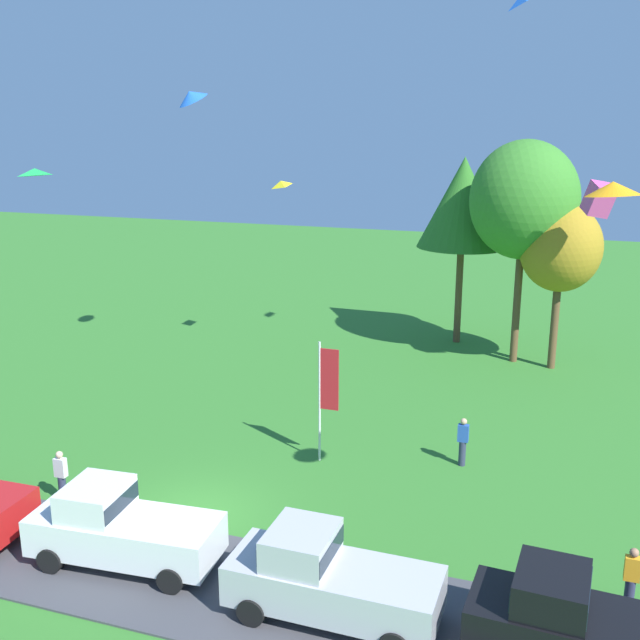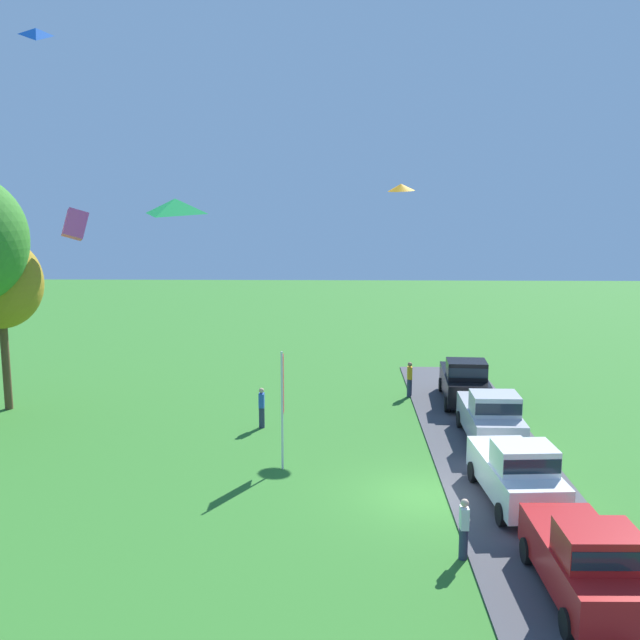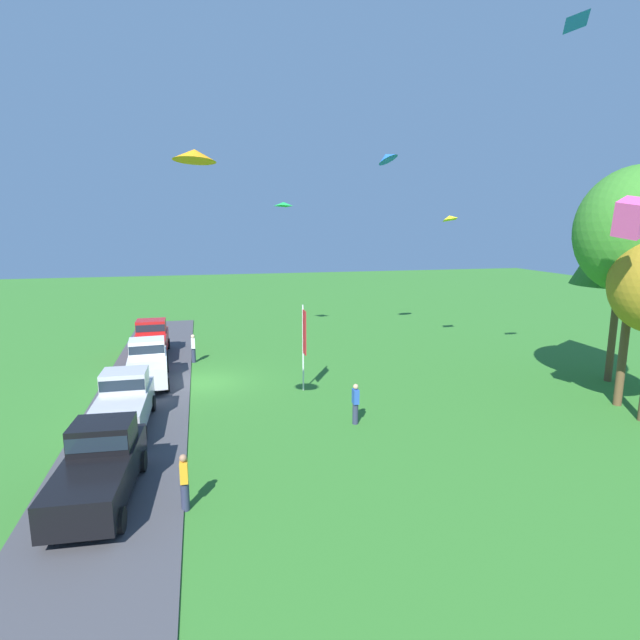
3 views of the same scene
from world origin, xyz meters
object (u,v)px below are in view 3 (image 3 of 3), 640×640
person_on_lawn (184,482)px  kite_delta_high_right (194,155)px  car_pickup_mid_row (151,339)px  tree_far_right (637,231)px  car_pickup_far_end (100,465)px  tree_far_left (623,240)px  kite_diamond_mid_center (283,204)px  car_pickup_near_entrance (124,401)px  person_beside_suv (193,348)px  flag_banner (304,338)px  kite_diamond_over_trees (449,218)px  kite_delta_near_flag (387,157)px  car_pickup_by_flagpole (148,362)px  kite_diamond_low_drifter (573,20)px  kite_box_topmost (632,218)px

person_on_lawn → kite_delta_high_right: (-1.24, 0.67, 9.08)m
car_pickup_mid_row → tree_far_right: 26.49m
car_pickup_far_end → tree_far_left: size_ratio=0.53×
tree_far_right → kite_diamond_mid_center: size_ratio=10.57×
kite_diamond_mid_center → kite_delta_high_right: 20.91m
car_pickup_near_entrance → kite_delta_high_right: (5.56, 3.20, 8.86)m
person_on_lawn → kite_delta_high_right: kite_delta_high_right is taller
person_beside_suv → kite_diamond_mid_center: kite_diamond_mid_center is taller
car_pickup_far_end → kite_delta_high_right: (-0.05, 3.11, 8.86)m
flag_banner → kite_diamond_mid_center: bearing=175.0°
flag_banner → kite_diamond_over_trees: 13.19m
tree_far_right → kite_delta_near_flag: kite_delta_near_flag is taller
car_pickup_by_flagpole → tree_far_left: bearing=77.4°
car_pickup_near_entrance → kite_delta_high_right: bearing=29.9°
person_on_lawn → car_pickup_by_flagpole: bearing=-170.4°
car_pickup_mid_row → tree_far_left: tree_far_left is taller
car_pickup_near_entrance → kite_diamond_over_trees: (-8.32, 18.35, 7.42)m
car_pickup_mid_row → kite_delta_high_right: 19.53m
tree_far_left → kite_diamond_low_drifter: kite_diamond_low_drifter is taller
tree_far_left → flag_banner: 16.70m
car_pickup_near_entrance → kite_diamond_mid_center: (-14.52, 9.01, 8.41)m
car_pickup_by_flagpole → car_pickup_far_end: (11.48, -0.28, 0.00)m
car_pickup_mid_row → kite_diamond_over_trees: kite_diamond_over_trees is taller
tree_far_right → car_pickup_by_flagpole: bearing=-111.7°
car_pickup_far_end → kite_diamond_over_trees: size_ratio=5.10×
car_pickup_mid_row → kite_delta_high_right: (17.12, 3.14, 8.86)m
car_pickup_mid_row → car_pickup_by_flagpole: (5.70, 0.32, 0.00)m
car_pickup_mid_row → kite_diamond_low_drifter: size_ratio=5.12×
tree_far_left → kite_diamond_over_trees: 9.58m
car_pickup_far_end → kite_diamond_mid_center: (-20.14, 8.92, 8.41)m
flag_banner → tree_far_right: bearing=69.0°
tree_far_left → kite_box_topmost: tree_far_left is taller
car_pickup_near_entrance → car_pickup_far_end: bearing=0.9°
flag_banner → kite_delta_near_flag: (-8.51, 7.27, 9.68)m
tree_far_left → car_pickup_near_entrance: bearing=-88.6°
tree_far_right → tree_far_left: bearing=142.3°
car_pickup_by_flagpole → kite_diamond_over_trees: (-2.45, 17.98, 7.42)m
car_pickup_by_flagpole → car_pickup_near_entrance: 5.87m
tree_far_left → flag_banner: tree_far_left is taller
car_pickup_far_end → kite_delta_high_right: 9.38m
car_pickup_near_entrance → kite_diamond_over_trees: kite_diamond_over_trees is taller
tree_far_left → kite_delta_high_right: (6.15, -20.68, 2.63)m
tree_far_right → flag_banner: bearing=-111.0°
kite_diamond_low_drifter → kite_diamond_mid_center: bearing=-152.1°
person_beside_suv → tree_far_left: 23.90m
car_pickup_far_end → tree_far_left: 25.37m
kite_diamond_mid_center → kite_delta_high_right: kite_delta_high_right is taller
car_pickup_by_flagpole → kite_delta_high_right: 14.73m
tree_far_right → car_pickup_near_entrance: bearing=-96.8°
tree_far_right → kite_delta_high_right: bearing=-80.6°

